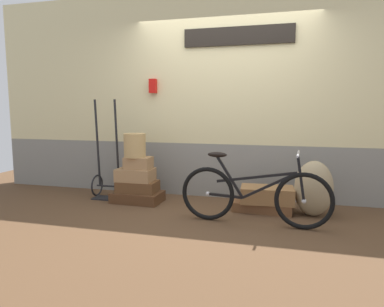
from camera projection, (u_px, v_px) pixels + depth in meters
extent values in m
cube|color=#513823|center=(212.00, 215.00, 4.33)|extent=(9.16, 5.20, 0.06)
cube|color=gray|center=(225.00, 170.00, 5.10)|extent=(7.16, 0.20, 0.77)
cube|color=beige|center=(226.00, 68.00, 4.91)|extent=(7.16, 0.20, 2.13)
cube|color=black|center=(238.00, 36.00, 4.70)|extent=(1.48, 0.04, 0.24)
cube|color=red|center=(153.00, 86.00, 5.07)|extent=(0.10, 0.08, 0.20)
cube|color=#4C2D19|center=(138.00, 197.00, 4.81)|extent=(0.67, 0.44, 0.14)
cube|color=brown|center=(138.00, 186.00, 4.81)|extent=(0.54, 0.35, 0.15)
cube|color=#9E754C|center=(135.00, 175.00, 4.81)|extent=(0.50, 0.35, 0.17)
cube|color=#9E754C|center=(138.00, 163.00, 4.78)|extent=(0.35, 0.27, 0.16)
cube|color=brown|center=(263.00, 206.00, 4.40)|extent=(0.74, 0.43, 0.12)
cube|color=olive|center=(267.00, 195.00, 4.33)|extent=(0.66, 0.41, 0.19)
cylinder|color=tan|center=(135.00, 145.00, 4.74)|extent=(0.29, 0.29, 0.32)
torus|color=black|center=(97.00, 185.00, 5.12)|extent=(0.03, 0.31, 0.31)
torus|color=black|center=(120.00, 187.00, 5.03)|extent=(0.03, 0.31, 0.31)
cylinder|color=black|center=(108.00, 186.00, 5.07)|extent=(0.36, 0.02, 0.02)
cylinder|color=black|center=(97.00, 143.00, 5.03)|extent=(0.03, 0.10, 1.23)
cylinder|color=black|center=(117.00, 144.00, 4.95)|extent=(0.03, 0.10, 1.23)
cube|color=black|center=(105.00, 198.00, 4.99)|extent=(0.32, 0.22, 0.02)
ellipsoid|color=#9E8966|center=(314.00, 188.00, 4.16)|extent=(0.44, 0.38, 0.66)
torus|color=black|center=(208.00, 194.00, 4.01)|extent=(0.61, 0.08, 0.61)
sphere|color=#B2B2B7|center=(208.00, 194.00, 4.01)|extent=(0.05, 0.05, 0.05)
torus|color=black|center=(304.00, 201.00, 3.69)|extent=(0.61, 0.08, 0.61)
sphere|color=#B2B2B7|center=(304.00, 201.00, 3.69)|extent=(0.05, 0.05, 0.05)
cube|color=black|center=(269.00, 186.00, 3.78)|extent=(0.58, 0.06, 0.34)
cube|color=black|center=(230.00, 177.00, 3.90)|extent=(0.31, 0.04, 0.46)
cube|color=black|center=(225.00, 196.00, 3.95)|extent=(0.40, 0.05, 0.04)
cube|color=black|center=(256.00, 177.00, 3.81)|extent=(0.87, 0.07, 0.17)
cube|color=black|center=(301.00, 179.00, 3.67)|extent=(0.11, 0.03, 0.47)
ellipsoid|color=black|center=(217.00, 155.00, 3.92)|extent=(0.22, 0.10, 0.06)
cylinder|color=#A5A5AD|center=(298.00, 154.00, 3.65)|extent=(0.05, 0.46, 0.02)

